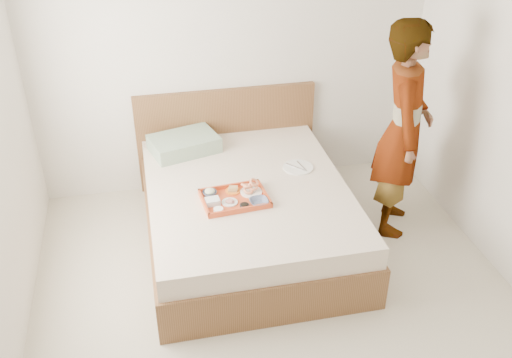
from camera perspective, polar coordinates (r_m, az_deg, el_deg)
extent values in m
cube|color=beige|center=(4.11, 3.05, -14.24)|extent=(3.50, 4.00, 0.01)
cube|color=silver|center=(5.10, -2.43, 12.67)|extent=(3.50, 0.01, 2.60)
cube|color=brown|center=(4.67, -0.86, -3.47)|extent=(1.65, 2.00, 0.53)
cube|color=brown|center=(5.38, -2.94, 4.17)|extent=(1.65, 0.06, 0.95)
cube|color=#AAB9A6|center=(5.04, -7.14, 3.49)|extent=(0.64, 0.52, 0.13)
cube|color=#C84A18|center=(4.34, -2.13, -1.92)|extent=(0.52, 0.40, 0.04)
cylinder|color=white|center=(4.42, -0.47, -1.28)|extent=(0.18, 0.18, 0.01)
imported|color=#182641|center=(4.28, 0.28, -2.27)|extent=(0.15, 0.15, 0.03)
cylinder|color=black|center=(4.24, -1.14, -2.70)|extent=(0.08, 0.08, 0.03)
cylinder|color=white|center=(4.31, -2.63, -2.32)|extent=(0.13, 0.13, 0.01)
cylinder|color=orange|center=(4.44, -2.29, -1.17)|extent=(0.13, 0.13, 0.01)
imported|color=#182641|center=(4.40, -4.59, -1.41)|extent=(0.12, 0.12, 0.03)
cube|color=silver|center=(4.29, -4.33, -2.23)|extent=(0.11, 0.09, 0.04)
cylinder|color=white|center=(4.21, -3.75, -3.08)|extent=(0.08, 0.08, 0.02)
cylinder|color=white|center=(4.78, 4.20, 1.17)|extent=(0.32, 0.32, 0.01)
imported|color=silver|center=(4.71, 14.38, 4.68)|extent=(0.66, 0.77, 1.79)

